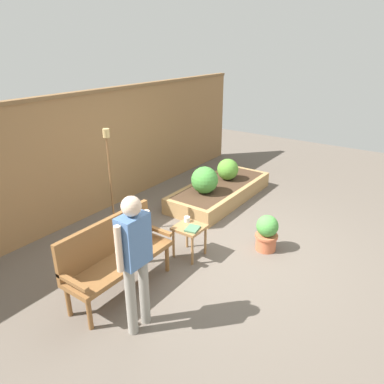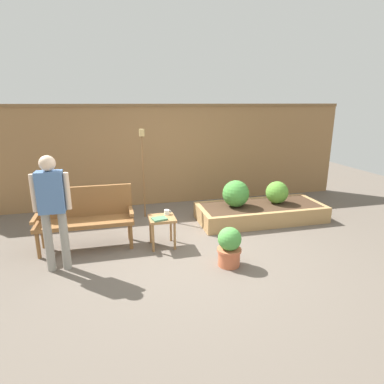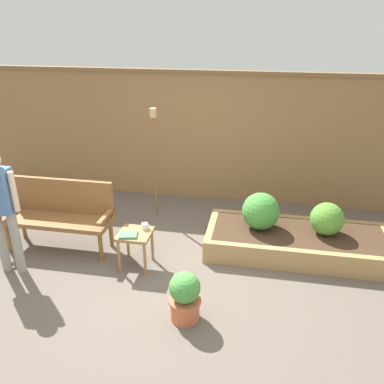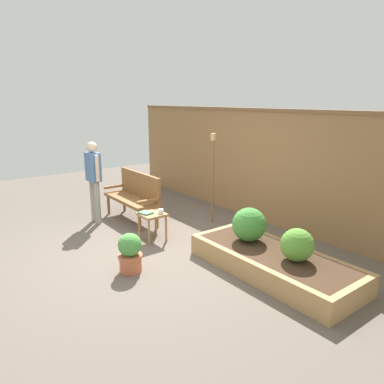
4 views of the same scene
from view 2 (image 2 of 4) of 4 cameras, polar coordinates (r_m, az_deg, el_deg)
ground_plane at (r=4.92m, az=-0.14°, el=-10.71°), size 14.00×14.00×0.00m
fence_back at (r=7.05m, az=-5.28°, el=6.67°), size 8.40×0.14×2.16m
garden_bench at (r=5.21m, az=-18.48°, el=-3.57°), size 1.44×0.48×0.94m
side_table at (r=5.00m, az=-5.35°, el=-5.40°), size 0.40×0.40×0.48m
cup_on_table at (r=5.08m, az=-4.49°, el=-3.59°), size 0.12×0.08×0.08m
book_on_table at (r=4.87m, az=-5.83°, el=-4.76°), size 0.24×0.21×0.03m
potted_boxwood at (r=4.48m, az=6.67°, el=-9.57°), size 0.34×0.34×0.56m
raised_planter_bed at (r=6.30m, az=12.09°, el=-3.55°), size 2.40×1.00×0.30m
shrub_near_bench at (r=6.01m, az=7.80°, el=-0.29°), size 0.50×0.50×0.50m
shrub_far_corner at (r=6.38m, az=14.89°, el=-0.07°), size 0.43×0.43×0.43m
tiki_torch at (r=6.15m, az=-8.75°, el=5.99°), size 0.10×0.10×1.71m
person_by_bench at (r=4.49m, az=-23.65°, el=-1.93°), size 0.47×0.20×1.56m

